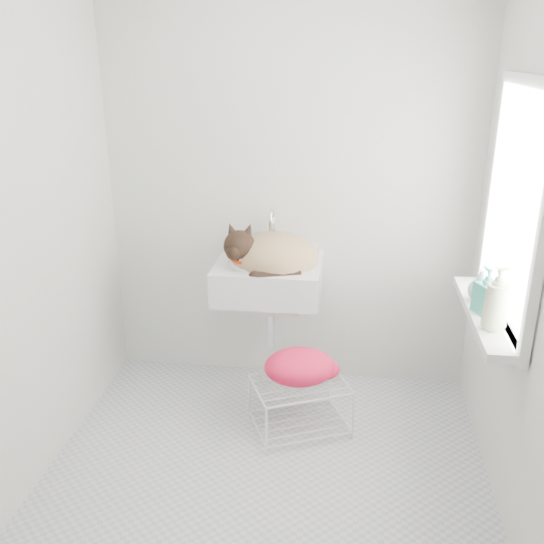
# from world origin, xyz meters

# --- Properties ---
(floor) EXTENTS (2.20, 2.00, 0.02)m
(floor) POSITION_xyz_m (0.00, 0.00, 0.00)
(floor) COLOR silver
(floor) RESTS_ON ground
(back_wall) EXTENTS (2.20, 0.02, 2.50)m
(back_wall) POSITION_xyz_m (0.00, 1.00, 1.25)
(back_wall) COLOR silver
(back_wall) RESTS_ON ground
(right_wall) EXTENTS (0.02, 2.00, 2.50)m
(right_wall) POSITION_xyz_m (1.10, 0.00, 1.25)
(right_wall) COLOR silver
(right_wall) RESTS_ON ground
(left_wall) EXTENTS (0.02, 2.00, 2.50)m
(left_wall) POSITION_xyz_m (-1.10, 0.00, 1.25)
(left_wall) COLOR silver
(left_wall) RESTS_ON ground
(window_glass) EXTENTS (0.01, 0.80, 1.00)m
(window_glass) POSITION_xyz_m (1.09, 0.20, 1.35)
(window_glass) COLOR white
(window_glass) RESTS_ON right_wall
(window_frame) EXTENTS (0.04, 0.90, 1.10)m
(window_frame) POSITION_xyz_m (1.07, 0.20, 1.35)
(window_frame) COLOR white
(window_frame) RESTS_ON right_wall
(windowsill) EXTENTS (0.16, 0.88, 0.04)m
(windowsill) POSITION_xyz_m (1.01, 0.20, 0.83)
(windowsill) COLOR white
(windowsill) RESTS_ON right_wall
(sink) EXTENTS (0.60, 0.52, 0.24)m
(sink) POSITION_xyz_m (-0.09, 0.74, 0.85)
(sink) COLOR white
(sink) RESTS_ON back_wall
(faucet) EXTENTS (0.22, 0.15, 0.22)m
(faucet) POSITION_xyz_m (-0.09, 0.92, 0.99)
(faucet) COLOR silver
(faucet) RESTS_ON sink
(cat) EXTENTS (0.52, 0.43, 0.33)m
(cat) POSITION_xyz_m (-0.08, 0.72, 0.89)
(cat) COLOR tan
(cat) RESTS_ON sink
(wire_rack) EXTENTS (0.58, 0.51, 0.29)m
(wire_rack) POSITION_xyz_m (0.14, 0.37, 0.15)
(wire_rack) COLOR silver
(wire_rack) RESTS_ON floor
(towel) EXTENTS (0.45, 0.36, 0.16)m
(towel) POSITION_xyz_m (0.13, 0.40, 0.32)
(towel) COLOR #F73200
(towel) RESTS_ON wire_rack
(bottle_a) EXTENTS (0.10, 0.10, 0.24)m
(bottle_a) POSITION_xyz_m (1.00, 0.01, 0.85)
(bottle_a) COLOR #E6EFC3
(bottle_a) RESTS_ON windowsill
(bottle_b) EXTENTS (0.13, 0.13, 0.22)m
(bottle_b) POSITION_xyz_m (1.00, 0.18, 0.85)
(bottle_b) COLOR teal
(bottle_b) RESTS_ON windowsill
(bottle_c) EXTENTS (0.12, 0.12, 0.15)m
(bottle_c) POSITION_xyz_m (1.00, 0.33, 0.85)
(bottle_c) COLOR #ADB8CB
(bottle_c) RESTS_ON windowsill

